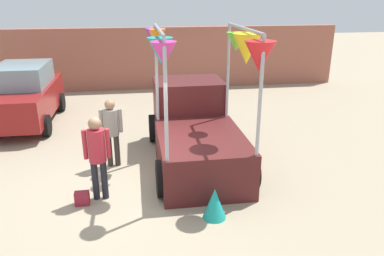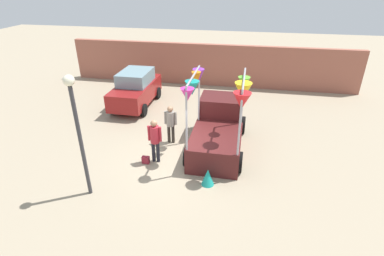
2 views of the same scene
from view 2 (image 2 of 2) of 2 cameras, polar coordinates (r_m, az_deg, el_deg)
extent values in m
plane|color=gray|center=(11.66, -2.86, -6.14)|extent=(60.00, 60.00, 0.00)
cube|color=#4C1919|center=(11.56, 4.49, -3.59)|extent=(1.90, 2.60, 1.00)
cube|color=#4C1919|center=(13.14, 5.60, 2.32)|extent=(1.80, 1.40, 1.80)
cube|color=#8CB2C6|center=(12.96, 5.68, 4.13)|extent=(1.76, 1.37, 0.60)
cylinder|color=black|center=(13.78, 1.72, 1.29)|extent=(0.22, 0.76, 0.76)
cylinder|color=black|center=(13.65, 9.62, 0.61)|extent=(0.22, 0.76, 0.76)
cylinder|color=black|center=(11.16, -0.83, -5.46)|extent=(0.22, 0.76, 0.76)
cylinder|color=black|center=(10.99, 8.98, -6.41)|extent=(0.22, 0.76, 0.76)
cylinder|color=#A5A5AD|center=(12.05, 1.34, 6.48)|extent=(0.07, 0.07, 2.28)
cylinder|color=#A5A5AD|center=(11.90, 9.66, 5.83)|extent=(0.07, 0.07, 2.28)
cylinder|color=#A5A5AD|center=(9.84, -1.05, 1.52)|extent=(0.07, 0.07, 2.28)
cylinder|color=#A5A5AD|center=(9.67, 9.10, 0.66)|extent=(0.07, 0.07, 2.28)
cylinder|color=#A5A5AD|center=(10.54, 0.27, 9.96)|extent=(0.07, 2.44, 0.07)
cylinder|color=#A5A5AD|center=(10.37, 9.89, 9.28)|extent=(0.07, 2.44, 0.07)
cone|color=#D83399|center=(9.67, -0.89, 6.37)|extent=(0.59, 0.59, 0.43)
cone|color=red|center=(9.52, 9.47, 5.08)|extent=(0.69, 0.69, 0.56)
cone|color=teal|center=(10.44, 0.03, 7.61)|extent=(0.64, 0.64, 0.51)
cone|color=yellow|center=(10.27, 9.67, 6.87)|extent=(0.70, 0.70, 0.61)
cone|color=orange|center=(11.18, 0.82, 9.24)|extent=(0.39, 0.39, 0.57)
cone|color=#66CC33|center=(11.03, 9.86, 8.52)|extent=(0.62, 0.62, 0.41)
cone|color=purple|center=(11.63, 1.24, 9.84)|extent=(0.63, 0.63, 0.56)
cube|color=maroon|center=(16.48, -10.65, 6.76)|extent=(1.70, 4.00, 0.90)
cube|color=#72939E|center=(16.36, -10.70, 9.50)|extent=(1.50, 2.10, 0.66)
cylinder|color=black|center=(18.03, -11.69, 6.93)|extent=(0.18, 0.64, 0.64)
cylinder|color=black|center=(17.47, -6.47, 6.67)|extent=(0.18, 0.64, 0.64)
cylinder|color=black|center=(15.91, -14.95, 3.79)|extent=(0.18, 0.64, 0.64)
cylinder|color=black|center=(15.28, -9.15, 3.40)|extent=(0.18, 0.64, 0.64)
cylinder|color=black|center=(11.48, -7.35, -4.47)|extent=(0.13, 0.13, 0.84)
cylinder|color=black|center=(11.43, -6.49, -4.57)|extent=(0.13, 0.13, 0.84)
cylinder|color=#B22633|center=(11.08, -7.13, -1.23)|extent=(0.34, 0.34, 0.66)
sphere|color=#997051|center=(10.87, -7.27, 0.88)|extent=(0.25, 0.25, 0.25)
cylinder|color=#B22633|center=(11.13, -8.22, -0.97)|extent=(0.09, 0.09, 0.60)
cylinder|color=#B22633|center=(11.00, -6.05, -1.18)|extent=(0.09, 0.09, 0.60)
cylinder|color=#2D2823|center=(12.70, -4.41, -1.09)|extent=(0.13, 0.13, 0.80)
cylinder|color=#2D2823|center=(12.66, -3.62, -1.16)|extent=(0.13, 0.13, 0.80)
cylinder|color=gray|center=(12.36, -4.13, 1.78)|extent=(0.34, 0.34, 0.63)
sphere|color=#997051|center=(12.18, -4.19, 3.63)|extent=(0.24, 0.24, 0.24)
cylinder|color=gray|center=(12.40, -5.11, 2.00)|extent=(0.09, 0.09, 0.57)
cylinder|color=gray|center=(12.29, -3.14, 1.84)|extent=(0.09, 0.09, 0.57)
cube|color=maroon|center=(11.55, -8.80, -6.02)|extent=(0.28, 0.16, 0.28)
cylinder|color=#333338|center=(9.63, -20.34, -2.93)|extent=(0.12, 0.12, 3.69)
sphere|color=#F2EDCC|center=(8.86, -22.43, 8.37)|extent=(0.32, 0.32, 0.32)
cube|color=#9E5947|center=(19.34, 3.41, 11.89)|extent=(18.00, 0.36, 2.60)
cone|color=teal|center=(10.27, 3.02, -9.31)|extent=(0.51, 0.51, 0.60)
camera|label=1|loc=(4.10, -28.21, -13.05)|focal=35.00mm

